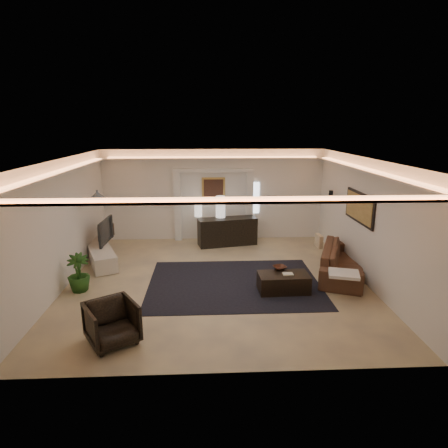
{
  "coord_description": "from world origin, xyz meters",
  "views": [
    {
      "loc": [
        -0.23,
        -8.44,
        3.64
      ],
      "look_at": [
        0.2,
        0.6,
        1.25
      ],
      "focal_mm": 30.28,
      "sensor_mm": 36.0,
      "label": 1
    }
  ],
  "objects_px": {
    "sofa": "(343,261)",
    "armchair": "(112,323)",
    "coffee_table": "(283,283)",
    "console": "(227,232)"
  },
  "relations": [
    {
      "from": "console",
      "to": "coffee_table",
      "type": "relative_size",
      "value": 1.61
    },
    {
      "from": "console",
      "to": "sofa",
      "type": "bearing_deg",
      "value": -54.84
    },
    {
      "from": "console",
      "to": "coffee_table",
      "type": "distance_m",
      "value": 3.65
    },
    {
      "from": "coffee_table",
      "to": "armchair",
      "type": "bearing_deg",
      "value": -152.14
    },
    {
      "from": "console",
      "to": "armchair",
      "type": "bearing_deg",
      "value": -124.59
    },
    {
      "from": "console",
      "to": "armchair",
      "type": "height_order",
      "value": "console"
    },
    {
      "from": "coffee_table",
      "to": "armchair",
      "type": "xyz_separation_m",
      "value": [
        -3.34,
        -1.9,
        0.16
      ]
    },
    {
      "from": "sofa",
      "to": "armchair",
      "type": "bearing_deg",
      "value": 141.18
    },
    {
      "from": "sofa",
      "to": "coffee_table",
      "type": "distance_m",
      "value": 1.92
    },
    {
      "from": "sofa",
      "to": "coffee_table",
      "type": "xyz_separation_m",
      "value": [
        -1.68,
        -0.91,
        -0.16
      ]
    }
  ]
}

